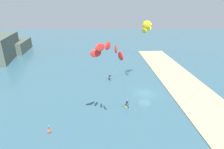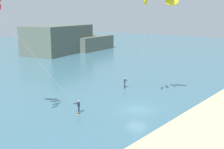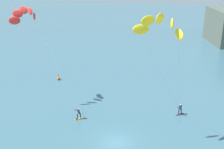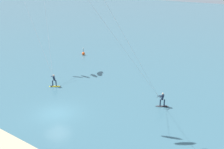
% 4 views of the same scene
% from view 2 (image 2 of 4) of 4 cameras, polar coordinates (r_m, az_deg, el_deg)
% --- Properties ---
extents(ground_plane, '(240.00, 240.00, 0.00)m').
position_cam_2_polar(ground_plane, '(38.86, 4.89, -6.86)').
color(ground_plane, '#386070').
extents(sand_strip, '(80.00, 10.72, 0.16)m').
position_cam_2_polar(sand_strip, '(34.35, 20.52, -10.06)').
color(sand_strip, tan).
rests_on(sand_strip, ground).
extents(kitesurfer_nearshore, '(7.44, 10.78, 15.98)m').
position_cam_2_polar(kitesurfer_nearshore, '(40.79, 8.93, 14.16)').
color(kitesurfer_nearshore, '#333338').
rests_on(kitesurfer_nearshore, ground).
extents(distant_headland, '(34.07, 16.88, 8.74)m').
position_cam_2_polar(distant_headland, '(96.67, -8.69, 6.53)').
color(distant_headland, '#4C564C').
rests_on(distant_headland, ground).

